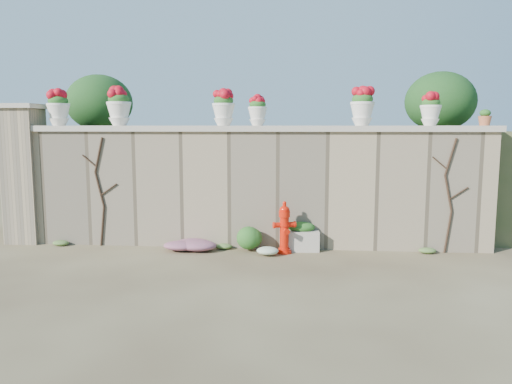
# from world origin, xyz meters

# --- Properties ---
(ground) EXTENTS (80.00, 80.00, 0.00)m
(ground) POSITION_xyz_m (0.00, 0.00, 0.00)
(ground) COLOR #4E3C27
(ground) RESTS_ON ground
(stone_wall) EXTENTS (8.00, 0.40, 2.00)m
(stone_wall) POSITION_xyz_m (0.00, 1.80, 1.00)
(stone_wall) COLOR gray
(stone_wall) RESTS_ON ground
(wall_cap) EXTENTS (8.10, 0.52, 0.10)m
(wall_cap) POSITION_xyz_m (0.00, 1.80, 2.05)
(wall_cap) COLOR #BBAF9E
(wall_cap) RESTS_ON stone_wall
(gate_pillar) EXTENTS (0.72, 0.72, 2.48)m
(gate_pillar) POSITION_xyz_m (-4.15, 1.80, 1.26)
(gate_pillar) COLOR gray
(gate_pillar) RESTS_ON ground
(raised_fill) EXTENTS (9.00, 6.00, 2.00)m
(raised_fill) POSITION_xyz_m (0.00, 5.00, 1.00)
(raised_fill) COLOR #384C23
(raised_fill) RESTS_ON ground
(back_shrub_left) EXTENTS (1.30, 1.30, 1.10)m
(back_shrub_left) POSITION_xyz_m (-3.20, 3.00, 2.55)
(back_shrub_left) COLOR #143814
(back_shrub_left) RESTS_ON raised_fill
(back_shrub_right) EXTENTS (1.30, 1.30, 1.10)m
(back_shrub_right) POSITION_xyz_m (3.40, 3.00, 2.55)
(back_shrub_right) COLOR #143814
(back_shrub_right) RESTS_ON raised_fill
(vine_left) EXTENTS (0.60, 0.04, 1.91)m
(vine_left) POSITION_xyz_m (-2.67, 1.58, 0.99)
(vine_left) COLOR black
(vine_left) RESTS_ON ground
(vine_right) EXTENTS (0.60, 0.04, 1.91)m
(vine_right) POSITION_xyz_m (3.23, 1.58, 0.99)
(vine_right) COLOR black
(vine_right) RESTS_ON ground
(fire_hydrant) EXTENTS (0.37, 0.27, 0.86)m
(fire_hydrant) POSITION_xyz_m (0.54, 1.32, 0.43)
(fire_hydrant) COLOR red
(fire_hydrant) RESTS_ON ground
(planter_box) EXTENTS (0.61, 0.38, 0.49)m
(planter_box) POSITION_xyz_m (0.82, 1.55, 0.23)
(planter_box) COLOR #BBAF9E
(planter_box) RESTS_ON ground
(green_shrub) EXTENTS (0.53, 0.48, 0.51)m
(green_shrub) POSITION_xyz_m (-0.02, 1.47, 0.25)
(green_shrub) COLOR #1E5119
(green_shrub) RESTS_ON ground
(magenta_clump) EXTENTS (0.84, 0.56, 0.23)m
(magenta_clump) POSITION_xyz_m (-1.04, 1.35, 0.11)
(magenta_clump) COLOR #BA258D
(magenta_clump) RESTS_ON ground
(white_flowers) EXTENTS (0.51, 0.41, 0.18)m
(white_flowers) POSITION_xyz_m (0.27, 1.19, 0.09)
(white_flowers) COLOR white
(white_flowers) RESTS_ON ground
(urn_pot_0) EXTENTS (0.40, 0.40, 0.62)m
(urn_pot_0) POSITION_xyz_m (-3.46, 1.80, 2.41)
(urn_pot_0) COLOR silver
(urn_pot_0) RESTS_ON wall_cap
(urn_pot_1) EXTENTS (0.42, 0.42, 0.66)m
(urn_pot_1) POSITION_xyz_m (-2.36, 1.80, 2.43)
(urn_pot_1) COLOR silver
(urn_pot_1) RESTS_ON wall_cap
(urn_pot_2) EXTENTS (0.39, 0.39, 0.61)m
(urn_pot_2) POSITION_xyz_m (-0.53, 1.80, 2.40)
(urn_pot_2) COLOR silver
(urn_pot_2) RESTS_ON wall_cap
(urn_pot_3) EXTENTS (0.33, 0.33, 0.51)m
(urn_pot_3) POSITION_xyz_m (0.06, 1.80, 2.35)
(urn_pot_3) COLOR silver
(urn_pot_3) RESTS_ON wall_cap
(urn_pot_4) EXTENTS (0.40, 0.40, 0.63)m
(urn_pot_4) POSITION_xyz_m (1.81, 1.80, 2.41)
(urn_pot_4) COLOR silver
(urn_pot_4) RESTS_ON wall_cap
(urn_pot_5) EXTENTS (0.34, 0.34, 0.54)m
(urn_pot_5) POSITION_xyz_m (2.92, 1.80, 2.37)
(urn_pot_5) COLOR silver
(urn_pot_5) RESTS_ON wall_cap
(terracotta_pot) EXTENTS (0.21, 0.21, 0.26)m
(terracotta_pot) POSITION_xyz_m (3.80, 1.80, 2.22)
(terracotta_pot) COLOR #B25C36
(terracotta_pot) RESTS_ON wall_cap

